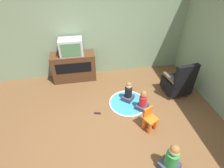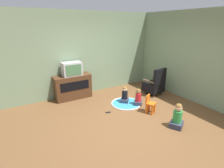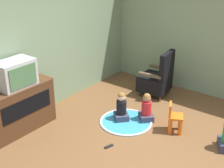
{
  "view_description": "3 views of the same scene",
  "coord_description": "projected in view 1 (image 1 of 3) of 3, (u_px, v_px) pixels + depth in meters",
  "views": [
    {
      "loc": [
        -0.48,
        -2.23,
        2.94
      ],
      "look_at": [
        0.03,
        0.66,
        0.73
      ],
      "focal_mm": 28.0,
      "sensor_mm": 36.0,
      "label": 1
    },
    {
      "loc": [
        -2.48,
        -3.23,
        2.36
      ],
      "look_at": [
        -0.11,
        0.71,
        0.77
      ],
      "focal_mm": 28.0,
      "sensor_mm": 36.0,
      "label": 2
    },
    {
      "loc": [
        -3.48,
        -1.9,
        2.81
      ],
      "look_at": [
        0.18,
        0.89,
        0.8
      ],
      "focal_mm": 50.0,
      "sensor_mm": 36.0,
      "label": 3
    }
  ],
  "objects": [
    {
      "name": "wall_back",
      "position": [
        91.0,
        27.0,
        4.59
      ],
      "size": [
        5.51,
        0.12,
        2.78
      ],
      "color": "gray",
      "rests_on": "ground_plane"
    },
    {
      "name": "television",
      "position": [
        71.0,
        47.0,
        4.49
      ],
      "size": [
        0.6,
        0.4,
        0.43
      ],
      "color": "#B7B7BC",
      "rests_on": "tv_cabinet"
    },
    {
      "name": "play_mat",
      "position": [
        128.0,
        103.0,
        4.26
      ],
      "size": [
        0.93,
        0.93,
        0.04
      ],
      "color": "teal",
      "rests_on": "ground_plane"
    },
    {
      "name": "remote_control",
      "position": [
        97.0,
        113.0,
        3.99
      ],
      "size": [
        0.16,
        0.08,
        0.02
      ],
      "rotation": [
        0.0,
        0.0,
        2.86
      ],
      "color": "black",
      "rests_on": "ground_plane"
    },
    {
      "name": "child_watching_center",
      "position": [
        171.0,
        159.0,
        2.83
      ],
      "size": [
        0.4,
        0.39,
        0.62
      ],
      "rotation": [
        0.0,
        0.0,
        0.48
      ],
      "color": "#33384C",
      "rests_on": "ground_plane"
    },
    {
      "name": "tv_cabinet",
      "position": [
        74.0,
        67.0,
        4.86
      ],
      "size": [
        1.19,
        0.45,
        0.79
      ],
      "color": "#4C2D19",
      "rests_on": "ground_plane"
    },
    {
      "name": "yellow_kid_chair",
      "position": [
        150.0,
        120.0,
        3.54
      ],
      "size": [
        0.32,
        0.31,
        0.51
      ],
      "rotation": [
        0.0,
        0.0,
        0.45
      ],
      "color": "orange",
      "rests_on": "ground_plane"
    },
    {
      "name": "black_armchair",
      "position": [
        178.0,
        83.0,
        4.35
      ],
      "size": [
        0.63,
        0.64,
        0.95
      ],
      "rotation": [
        0.0,
        0.0,
        3.25
      ],
      "color": "brown",
      "rests_on": "ground_plane"
    },
    {
      "name": "child_watching_left",
      "position": [
        128.0,
        93.0,
        4.23
      ],
      "size": [
        0.36,
        0.36,
        0.53
      ],
      "rotation": [
        0.0,
        0.0,
        0.84
      ],
      "color": "#33384C",
      "rests_on": "ground_plane"
    },
    {
      "name": "ground_plane",
      "position": [
        116.0,
        132.0,
        3.59
      ],
      "size": [
        30.0,
        30.0,
        0.0
      ],
      "primitive_type": "plane",
      "color": "brown"
    },
    {
      "name": "child_watching_right",
      "position": [
        143.0,
        101.0,
        3.99
      ],
      "size": [
        0.35,
        0.35,
        0.52
      ],
      "rotation": [
        0.0,
        0.0,
        0.79
      ],
      "color": "#33384C",
      "rests_on": "ground_plane"
    }
  ]
}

